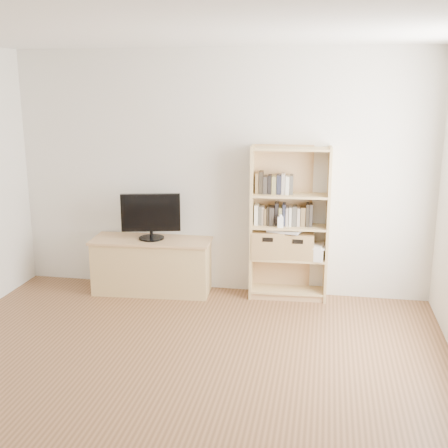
% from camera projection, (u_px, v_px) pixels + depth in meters
% --- Properties ---
extents(floor, '(4.50, 5.00, 0.01)m').
position_uv_depth(floor, '(153.00, 411.00, 3.94)').
color(floor, brown).
rests_on(floor, ground).
extents(back_wall, '(4.50, 0.02, 2.60)m').
position_uv_depth(back_wall, '(220.00, 174.00, 6.01)').
color(back_wall, silver).
rests_on(back_wall, floor).
extents(ceiling, '(4.50, 5.00, 0.01)m').
position_uv_depth(ceiling, '(140.00, 20.00, 3.31)').
color(ceiling, white).
rests_on(ceiling, back_wall).
extents(tv_stand, '(1.28, 0.55, 0.58)m').
position_uv_depth(tv_stand, '(152.00, 266.00, 6.16)').
color(tv_stand, tan).
rests_on(tv_stand, floor).
extents(bookshelf, '(0.83, 0.33, 1.63)m').
position_uv_depth(bookshelf, '(289.00, 224.00, 5.86)').
color(bookshelf, tan).
rests_on(bookshelf, floor).
extents(television, '(0.63, 0.20, 0.50)m').
position_uv_depth(television, '(151.00, 217.00, 6.02)').
color(television, black).
rests_on(television, tv_stand).
extents(books_row_mid, '(0.77, 0.15, 0.21)m').
position_uv_depth(books_row_mid, '(289.00, 216.00, 5.86)').
color(books_row_mid, silver).
rests_on(books_row_mid, bookshelf).
extents(books_row_upper, '(0.42, 0.19, 0.22)m').
position_uv_depth(books_row_upper, '(273.00, 183.00, 5.80)').
color(books_row_upper, silver).
rests_on(books_row_upper, bookshelf).
extents(baby_monitor, '(0.06, 0.05, 0.11)m').
position_uv_depth(baby_monitor, '(280.00, 222.00, 5.77)').
color(baby_monitor, white).
rests_on(baby_monitor, bookshelf).
extents(basket_left, '(0.36, 0.31, 0.28)m').
position_uv_depth(basket_left, '(268.00, 243.00, 5.94)').
color(basket_left, '#AC844D').
rests_on(basket_left, bookshelf).
extents(basket_right, '(0.33, 0.28, 0.27)m').
position_uv_depth(basket_right, '(298.00, 245.00, 5.90)').
color(basket_right, '#AC844D').
rests_on(basket_right, bookshelf).
extents(laptop, '(0.38, 0.30, 0.03)m').
position_uv_depth(laptop, '(285.00, 230.00, 5.87)').
color(laptop, white).
rests_on(laptop, basket_left).
extents(magazine_stack, '(0.24, 0.31, 0.13)m').
position_uv_depth(magazine_stack, '(315.00, 252.00, 5.89)').
color(magazine_stack, silver).
rests_on(magazine_stack, bookshelf).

